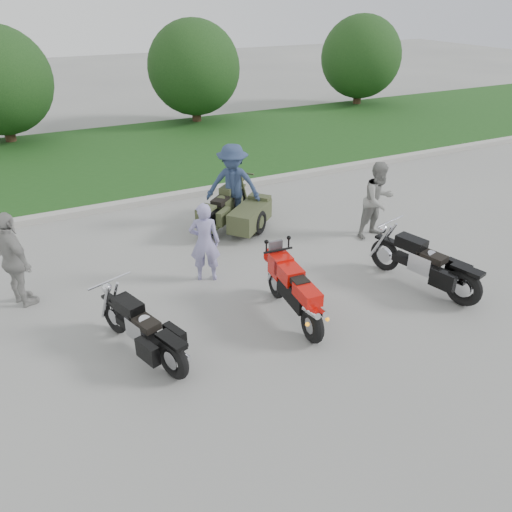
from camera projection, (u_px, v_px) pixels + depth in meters
name	position (u px, v px, depth m)	size (l,w,h in m)	color
ground	(252.00, 325.00, 8.28)	(80.00, 80.00, 0.00)	#9B9B96
curb	(152.00, 200.00, 12.99)	(60.00, 0.30, 0.15)	#AAA7A0
grass_strip	(117.00, 157.00, 16.27)	(60.00, 8.00, 0.14)	#23501B
tree_mid_right	(194.00, 68.00, 19.47)	(3.60, 3.60, 4.00)	#3F2B1C
tree_far_right	(361.00, 57.00, 22.57)	(3.60, 3.60, 4.00)	#3F2B1C
sportbike_red	(295.00, 291.00, 8.19)	(0.40, 1.96, 0.93)	black
cruiser_left	(145.00, 333.00, 7.41)	(0.89, 2.06, 0.82)	black
cruiser_right	(428.00, 266.00, 9.10)	(0.81, 2.27, 0.89)	black
cruiser_sidecar	(238.00, 213.00, 11.35)	(1.99, 2.02, 0.89)	black
person_stripe	(205.00, 242.00, 9.24)	(0.57, 0.37, 1.56)	#938EC2
person_grey	(378.00, 200.00, 10.87)	(0.83, 0.65, 1.71)	gray
person_denim	(233.00, 186.00, 11.38)	(1.24, 0.71, 1.92)	navy
person_back	(15.00, 260.00, 8.45)	(1.02, 0.42, 1.73)	gray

